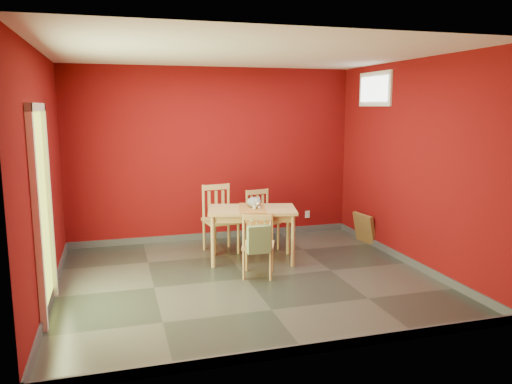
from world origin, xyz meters
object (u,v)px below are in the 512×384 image
object	(u,v)px
chair_far_left	(220,218)
picture_frame	(364,228)
dining_table	(252,215)
cat	(254,201)
chair_far_right	(261,219)
chair_near	(258,244)
tote_bag	(259,239)

from	to	relation	value
chair_far_left	picture_frame	distance (m)	2.28
dining_table	picture_frame	bearing A→B (deg)	11.39
cat	chair_far_right	bearing A→B (deg)	88.98
chair_far_right	chair_near	size ratio (longest dim) A/B	1.06
chair_near	tote_bag	bearing A→B (deg)	-102.93
chair_far_left	cat	bearing A→B (deg)	-53.37
dining_table	chair_far_left	distance (m)	0.67
cat	picture_frame	world-z (taller)	cat
chair_near	picture_frame	distance (m)	2.30
dining_table	tote_bag	distance (m)	0.88
chair_near	picture_frame	bearing A→B (deg)	27.35
dining_table	picture_frame	world-z (taller)	dining_table
tote_bag	cat	distance (m)	0.99
chair_far_left	picture_frame	bearing A→B (deg)	-4.63
chair_far_left	cat	xyz separation A→B (m)	(0.37, -0.50, 0.33)
dining_table	cat	size ratio (longest dim) A/B	3.49
dining_table	tote_bag	xyz separation A→B (m)	(-0.16, -0.86, -0.11)
dining_table	picture_frame	distance (m)	2.00
chair_far_left	chair_near	distance (m)	1.26
dining_table	cat	distance (m)	0.20
chair_far_right	cat	xyz separation A→B (m)	(-0.26, -0.52, 0.38)
chair_far_right	picture_frame	world-z (taller)	chair_far_right
chair_far_right	tote_bag	distance (m)	1.52
dining_table	cat	xyz separation A→B (m)	(0.04, 0.07, 0.18)
dining_table	chair_near	distance (m)	0.71
dining_table	chair_near	xyz separation A→B (m)	(-0.11, -0.66, -0.22)
dining_table	chair_near	world-z (taller)	chair_near
dining_table	chair_far_left	world-z (taller)	chair_far_left
dining_table	chair_far_left	size ratio (longest dim) A/B	1.33
dining_table	chair_far_right	size ratio (longest dim) A/B	1.50
chair_near	tote_bag	size ratio (longest dim) A/B	2.04
dining_table	chair_near	bearing A→B (deg)	-99.56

